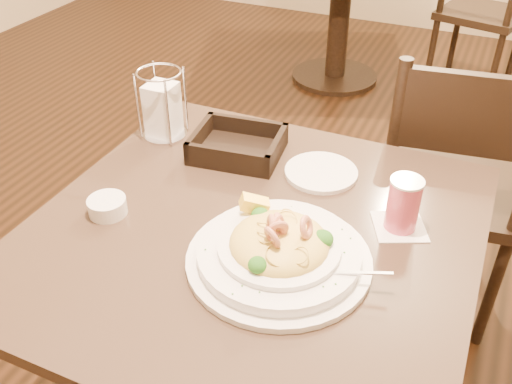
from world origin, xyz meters
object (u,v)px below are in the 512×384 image
at_px(main_table, 252,306).
at_px(bread_basket, 238,147).
at_px(drink_glass, 403,205).
at_px(butter_ramekin, 107,206).
at_px(pasta_bowl, 279,249).
at_px(dining_chair_far, 481,7).
at_px(dining_chair_near, 449,185).
at_px(napkin_caddy, 162,108).
at_px(side_plate, 321,172).

xyz_separation_m(main_table, bread_basket, (-0.15, 0.25, 0.25)).
distance_m(drink_glass, butter_ramekin, 0.62).
height_order(main_table, pasta_bowl, pasta_bowl).
bearing_deg(drink_glass, dining_chair_far, 90.99).
bearing_deg(main_table, drink_glass, 24.92).
height_order(dining_chair_near, dining_chair_far, same).
relative_size(main_table, bread_basket, 3.86).
distance_m(dining_chair_far, butter_ramekin, 2.64).
height_order(drink_glass, napkin_caddy, napkin_caddy).
xyz_separation_m(dining_chair_far, pasta_bowl, (-0.15, -2.57, 0.27)).
relative_size(bread_basket, napkin_caddy, 1.29).
bearing_deg(butter_ramekin, side_plate, 41.69).
distance_m(drink_glass, napkin_caddy, 0.66).
distance_m(main_table, bread_basket, 0.39).
bearing_deg(bread_basket, side_plate, -0.41).
bearing_deg(main_table, butter_ramekin, -165.71).
distance_m(dining_chair_far, drink_glass, 2.39).
relative_size(main_table, dining_chair_near, 0.97).
bearing_deg(butter_ramekin, main_table, 14.29).
distance_m(side_plate, butter_ramekin, 0.49).
bearing_deg(napkin_caddy, dining_chair_near, 31.23).
xyz_separation_m(dining_chair_near, bread_basket, (-0.49, -0.44, 0.25)).
bearing_deg(side_plate, napkin_caddy, 178.59).
height_order(pasta_bowl, napkin_caddy, napkin_caddy).
xyz_separation_m(main_table, dining_chair_far, (0.24, 2.50, -0.00)).
bearing_deg(butter_ramekin, dining_chair_near, 50.12).
relative_size(dining_chair_near, side_plate, 5.41).
xyz_separation_m(napkin_caddy, butter_ramekin, (0.07, -0.34, -0.06)).
xyz_separation_m(pasta_bowl, napkin_caddy, (-0.46, 0.33, 0.04)).
bearing_deg(dining_chair_near, drink_glass, 75.96).
height_order(drink_glass, side_plate, drink_glass).
height_order(bread_basket, napkin_caddy, napkin_caddy).
relative_size(dining_chair_far, drink_glass, 6.74).
relative_size(drink_glass, side_plate, 0.80).
xyz_separation_m(drink_glass, bread_basket, (-0.43, 0.12, -0.04)).
bearing_deg(main_table, pasta_bowl, -39.04).
relative_size(dining_chair_far, bread_basket, 3.99).
bearing_deg(pasta_bowl, drink_glass, 46.79).
height_order(main_table, dining_chair_far, dining_chair_far).
xyz_separation_m(dining_chair_far, butter_ramekin, (-0.54, -2.58, 0.25)).
relative_size(dining_chair_far, side_plate, 5.41).
xyz_separation_m(dining_chair_near, side_plate, (-0.27, -0.44, 0.24)).
bearing_deg(butter_ramekin, napkin_caddy, 100.92).
distance_m(main_table, dining_chair_near, 0.77).
bearing_deg(drink_glass, pasta_bowl, -133.21).
xyz_separation_m(main_table, dining_chair_near, (0.34, 0.69, -0.00)).
bearing_deg(dining_chair_near, dining_chair_far, -94.69).
bearing_deg(pasta_bowl, dining_chair_far, 86.71).
xyz_separation_m(napkin_caddy, side_plate, (0.43, -0.01, -0.07)).
bearing_deg(napkin_caddy, dining_chair_far, 74.87).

